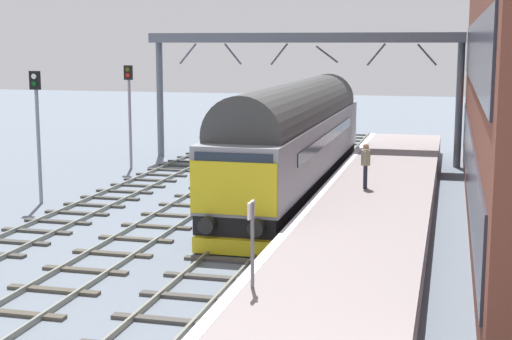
{
  "coord_description": "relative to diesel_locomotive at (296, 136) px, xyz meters",
  "views": [
    {
      "loc": [
        6.1,
        -23.09,
        6.24
      ],
      "look_at": [
        0.2,
        0.19,
        2.27
      ],
      "focal_mm": 54.07,
      "sensor_mm": 36.0,
      "label": 1
    }
  ],
  "objects": [
    {
      "name": "track_main",
      "position": [
        -0.0,
        -7.55,
        -2.43
      ],
      "size": [
        2.5,
        60.0,
        0.15
      ],
      "color": "gray",
      "rests_on": "ground"
    },
    {
      "name": "waiting_passenger",
      "position": [
        3.18,
        -2.92,
        -0.49
      ],
      "size": [
        0.34,
        0.51,
        1.64
      ],
      "rotation": [
        0.0,
        0.0,
        1.57
      ],
      "color": "#272939",
      "rests_on": "station_platform"
    },
    {
      "name": "station_platform",
      "position": [
        3.6,
        -7.55,
        -1.98
      ],
      "size": [
        4.0,
        44.0,
        1.01
      ],
      "color": "gray",
      "rests_on": "ground"
    },
    {
      "name": "track_adjacent_far_west",
      "position": [
        -7.11,
        -7.55,
        -2.43
      ],
      "size": [
        2.5,
        60.0,
        0.15
      ],
      "color": "gray",
      "rests_on": "ground"
    },
    {
      "name": "track_adjacent_west",
      "position": [
        -3.49,
        -7.55,
        -2.43
      ],
      "size": [
        2.5,
        60.0,
        0.15
      ],
      "color": "gray",
      "rests_on": "ground"
    },
    {
      "name": "signal_post_mid",
      "position": [
        -9.37,
        4.81,
        0.67
      ],
      "size": [
        0.44,
        0.22,
        5.15
      ],
      "color": "gray",
      "rests_on": "ground"
    },
    {
      "name": "ground_plane",
      "position": [
        -0.0,
        -7.55,
        -2.48
      ],
      "size": [
        140.0,
        140.0,
        0.0
      ],
      "primitive_type": "plane",
      "color": "slate",
      "rests_on": "ground"
    },
    {
      "name": "overhead_footbridge",
      "position": [
        -1.5,
        9.33,
        3.71
      ],
      "size": [
        16.41,
        2.0,
        6.75
      ],
      "color": "slate",
      "rests_on": "ground"
    },
    {
      "name": "platform_number_sign",
      "position": [
        2.07,
        -15.11,
        -0.22
      ],
      "size": [
        0.1,
        0.44,
        1.89
      ],
      "color": "slate",
      "rests_on": "station_platform"
    },
    {
      "name": "diesel_locomotive",
      "position": [
        0.0,
        0.0,
        0.0
      ],
      "size": [
        2.74,
        19.02,
        4.68
      ],
      "color": "black",
      "rests_on": "ground"
    },
    {
      "name": "signal_post_near",
      "position": [
        -9.37,
        -4.0,
        0.69
      ],
      "size": [
        0.44,
        0.22,
        5.18
      ],
      "color": "gray",
      "rests_on": "ground"
    }
  ]
}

